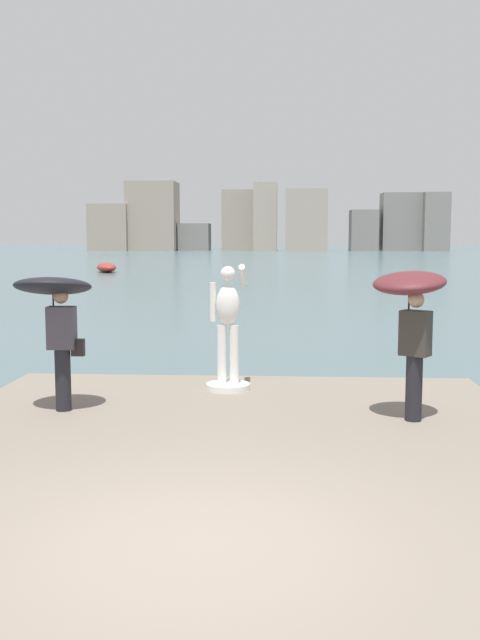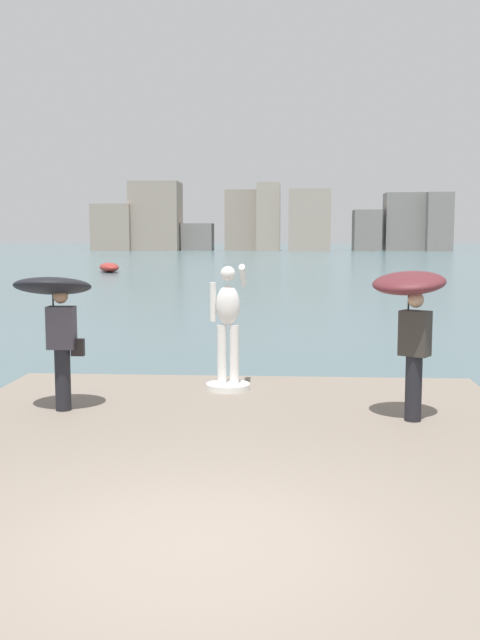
# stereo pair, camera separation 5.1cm
# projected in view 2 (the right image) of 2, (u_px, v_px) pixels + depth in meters

# --- Properties ---
(ground_plane) EXTENTS (400.00, 400.00, 0.00)m
(ground_plane) POSITION_uv_depth(u_px,v_px,m) (276.00, 281.00, 45.67)
(ground_plane) COLOR #4C666B
(pier) EXTENTS (7.80, 10.02, 0.40)m
(pier) POSITION_uv_depth(u_px,v_px,m) (218.00, 481.00, 7.99)
(pier) COLOR slate
(pier) RESTS_ON ground
(statue_white_figure) EXTENTS (0.71, 0.92, 2.02)m
(statue_white_figure) POSITION_uv_depth(u_px,v_px,m) (228.00, 335.00, 11.70)
(statue_white_figure) COLOR white
(statue_white_figure) RESTS_ON pier
(onlooker_left) EXTENTS (1.09, 1.11, 1.96)m
(onlooker_left) POSITION_uv_depth(u_px,v_px,m) (55.00, 303.00, 10.26)
(onlooker_left) COLOR black
(onlooker_left) RESTS_ON pier
(onlooker_right) EXTENTS (1.35, 1.35, 2.04)m
(onlooker_right) POSITION_uv_depth(u_px,v_px,m) (411.00, 304.00, 9.70)
(onlooker_right) COLOR black
(onlooker_right) RESTS_ON pier
(boat_near) EXTENTS (2.72, 4.10, 0.72)m
(boat_near) POSITION_uv_depth(u_px,v_px,m) (109.00, 267.00, 57.29)
(boat_near) COLOR #9E2D28
(boat_near) RESTS_ON ground
(distant_skyline) EXTENTS (65.60, 11.15, 12.74)m
(distant_skyline) POSITION_uv_depth(u_px,v_px,m) (261.00, 221.00, 136.09)
(distant_skyline) COLOR gray
(distant_skyline) RESTS_ON ground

